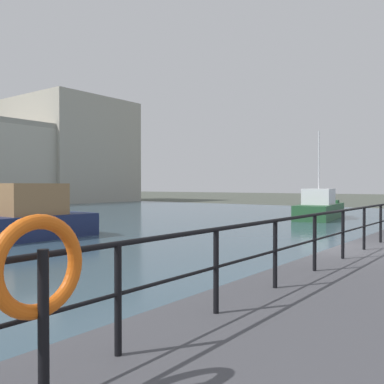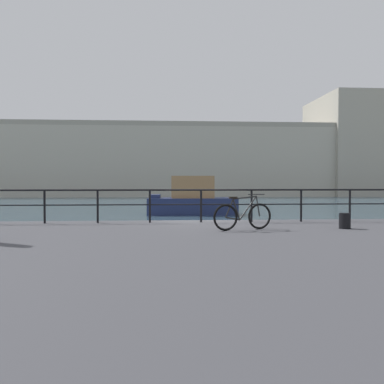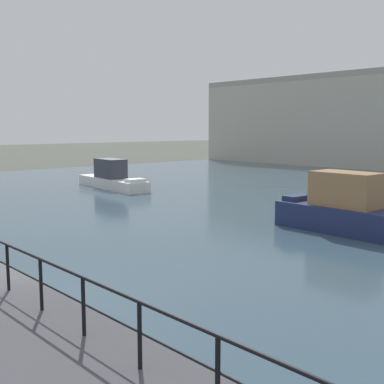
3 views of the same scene
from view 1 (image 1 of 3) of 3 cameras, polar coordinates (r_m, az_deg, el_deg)
name	(u,v)px [view 1 (image 1 of 3)]	position (r m, az deg, el deg)	size (l,w,h in m)	color
ground_plane	(334,285)	(11.96, 18.33, -11.72)	(240.00, 240.00, 0.00)	#4C5147
moored_red_daysailer	(320,208)	(34.53, 16.62, -2.02)	(7.77, 3.48, 6.72)	#23512D
moored_white_yacht	(33,218)	(22.03, -20.40, -3.28)	(6.24, 2.41, 2.69)	navy
quay_railing	(364,220)	(11.49, 21.93, -3.46)	(19.96, 0.07, 1.08)	black
life_ring_stand	(39,273)	(3.28, -19.72, -10.14)	(0.75, 0.16, 1.40)	black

